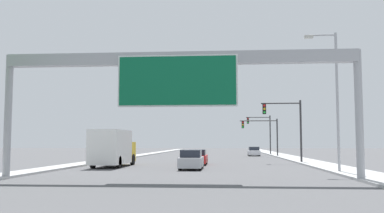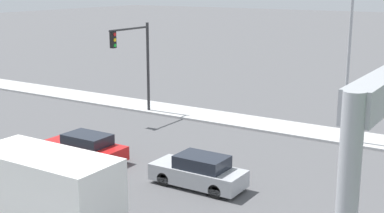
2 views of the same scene
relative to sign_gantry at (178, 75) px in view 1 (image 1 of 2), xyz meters
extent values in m
cube|color=#B0B0B0|center=(11.25, 42.10, -5.84)|extent=(3.00, 120.00, 0.15)
cube|color=#B0B0B0|center=(-10.75, 42.10, -5.84)|extent=(2.00, 120.00, 0.15)
cylinder|color=#9EA0A5|center=(-9.95, 0.10, -2.32)|extent=(0.43, 0.43, 7.20)
cylinder|color=#9EA0A5|center=(9.95, 0.10, -2.32)|extent=(0.43, 0.43, 7.20)
cube|color=#9EA0A5|center=(0.00, 0.10, 0.93)|extent=(19.90, 0.60, 0.70)
cube|color=white|center=(0.00, -0.20, -0.39)|extent=(6.76, 0.08, 2.94)
cube|color=#0A5B38|center=(0.00, -0.25, -0.39)|extent=(6.56, 0.16, 2.74)
cube|color=red|center=(0.00, 16.56, -5.39)|extent=(1.77, 4.56, 0.71)
cube|color=#1E232D|center=(0.00, 16.34, -4.77)|extent=(1.56, 2.37, 0.54)
cylinder|color=black|center=(-0.78, 17.98, -5.60)|extent=(0.22, 0.64, 0.64)
cylinder|color=black|center=(0.78, 17.98, -5.60)|extent=(0.22, 0.64, 0.64)
cylinder|color=black|center=(-0.78, 15.15, -5.60)|extent=(0.22, 0.64, 0.64)
cylinder|color=black|center=(0.78, 15.15, -5.60)|extent=(0.22, 0.64, 0.64)
cube|color=#A5A8AD|center=(0.00, 9.59, -5.36)|extent=(1.73, 4.38, 0.76)
cube|color=#1E232D|center=(0.00, 9.37, -4.70)|extent=(1.52, 2.28, 0.57)
cylinder|color=black|center=(-0.75, 10.95, -5.60)|extent=(0.22, 0.64, 0.64)
cylinder|color=black|center=(0.75, 10.95, -5.60)|extent=(0.22, 0.64, 0.64)
cylinder|color=black|center=(-0.75, 8.23, -5.60)|extent=(0.22, 0.64, 0.64)
cylinder|color=black|center=(0.75, 8.23, -5.60)|extent=(0.22, 0.64, 0.64)
cube|color=silver|center=(7.00, 43.54, -5.39)|extent=(1.76, 4.75, 0.70)
cube|color=#1E232D|center=(7.00, 43.31, -4.77)|extent=(1.55, 2.47, 0.54)
cylinder|color=black|center=(6.23, 45.01, -5.60)|extent=(0.22, 0.64, 0.64)
cylinder|color=black|center=(7.77, 45.01, -5.60)|extent=(0.22, 0.64, 0.64)
cylinder|color=black|center=(6.23, 42.07, -5.60)|extent=(0.22, 0.64, 0.64)
cylinder|color=black|center=(7.77, 42.07, -5.60)|extent=(0.22, 0.64, 0.64)
cube|color=yellow|center=(-7.00, 15.59, -4.71)|extent=(2.20, 2.18, 1.83)
cube|color=silver|center=(-7.00, 11.69, -4.21)|extent=(2.39, 5.61, 2.83)
cylinder|color=black|center=(-8.05, 15.48, -5.42)|extent=(0.28, 1.00, 1.00)
cylinder|color=black|center=(-5.95, 15.48, -5.42)|extent=(0.28, 1.00, 1.00)
cylinder|color=black|center=(-8.05, 10.29, -5.42)|extent=(0.28, 1.00, 1.00)
cylinder|color=black|center=(-5.95, 10.29, -5.42)|extent=(0.28, 1.00, 1.00)
cylinder|color=#2D2D30|center=(10.25, 20.10, -2.74)|extent=(0.20, 0.20, 6.36)
cylinder|color=#2D2D30|center=(8.28, 20.10, 0.14)|extent=(3.94, 0.14, 0.14)
cube|color=black|center=(6.62, 20.10, -0.43)|extent=(0.35, 0.28, 1.05)
cylinder|color=red|center=(6.62, 19.94, -0.08)|extent=(0.22, 0.04, 0.22)
cylinder|color=yellow|center=(6.62, 19.94, -0.43)|extent=(0.22, 0.04, 0.22)
cylinder|color=green|center=(6.62, 19.94, -0.78)|extent=(0.22, 0.04, 0.22)
cylinder|color=#2D2D30|center=(10.25, 40.10, -3.12)|extent=(0.20, 0.20, 5.59)
cylinder|color=#2D2D30|center=(7.52, 40.10, -0.63)|extent=(5.47, 0.14, 0.14)
cube|color=black|center=(5.22, 40.10, -1.20)|extent=(0.35, 0.28, 1.05)
cylinder|color=red|center=(5.22, 39.94, -0.85)|extent=(0.22, 0.04, 0.22)
cylinder|color=yellow|center=(5.22, 39.94, -1.20)|extent=(0.22, 0.04, 0.22)
cylinder|color=green|center=(5.22, 39.94, -1.55)|extent=(0.22, 0.04, 0.22)
cylinder|color=#2D2D30|center=(10.25, 50.10, -2.57)|extent=(0.20, 0.20, 6.69)
cylinder|color=#2D2D30|center=(8.20, 50.10, 0.47)|extent=(4.09, 0.14, 0.14)
cube|color=black|center=(6.49, 50.10, -0.11)|extent=(0.35, 0.28, 1.05)
cylinder|color=red|center=(6.49, 49.94, 0.24)|extent=(0.22, 0.04, 0.22)
cylinder|color=yellow|center=(6.49, 49.94, -0.11)|extent=(0.22, 0.04, 0.22)
cylinder|color=green|center=(6.49, 49.94, -0.46)|extent=(0.22, 0.04, 0.22)
cylinder|color=#9EA0A5|center=(10.35, 6.08, -1.07)|extent=(0.18, 0.18, 9.70)
cylinder|color=#9EA0A5|center=(9.43, 6.08, 3.63)|extent=(1.84, 0.12, 0.12)
cube|color=#B2B2A8|center=(8.51, 6.08, 3.53)|extent=(0.60, 0.28, 0.20)
camera|label=1|loc=(2.70, -23.79, -3.83)|focal=40.00mm
camera|label=2|loc=(-19.46, -2.48, 3.21)|focal=50.00mm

